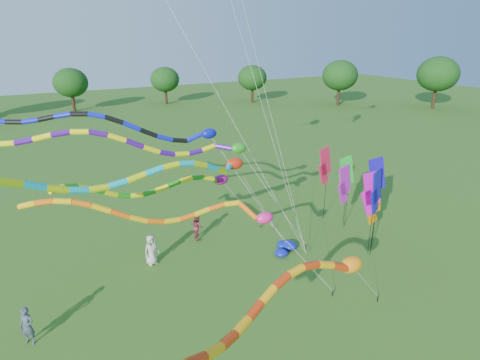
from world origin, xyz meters
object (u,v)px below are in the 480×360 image
person_a (151,250)px  person_b (27,326)px  tube_kite_red (292,294)px  blue_nylon_heap (282,246)px  person_c (198,227)px  tube_kite_orange (184,213)px

person_a → person_b: size_ratio=1.02×
tube_kite_red → blue_nylon_heap: size_ratio=8.75×
blue_nylon_heap → person_b: 12.81m
blue_nylon_heap → person_a: (-6.84, 2.01, 0.64)m
blue_nylon_heap → person_c: (-3.66, 3.41, 0.60)m
tube_kite_red → person_b: bearing=121.5°
tube_kite_orange → person_b: (-6.09, 1.36, -4.00)m
person_a → blue_nylon_heap: bearing=-30.1°
tube_kite_orange → person_a: tube_kite_orange is taller
person_b → person_c: person_b is taller
blue_nylon_heap → person_c: bearing=137.0°
blue_nylon_heap → person_c: person_c is taller
tube_kite_orange → person_c: size_ratio=7.49×
tube_kite_red → blue_nylon_heap: 10.11m
blue_nylon_heap → tube_kite_orange: bearing=-157.8°
blue_nylon_heap → person_c: 5.04m
tube_kite_orange → person_c: bearing=81.5°
person_c → blue_nylon_heap: bearing=-129.7°
tube_kite_orange → blue_nylon_heap: tube_kite_orange is taller
person_a → person_b: person_a is taller
person_b → tube_kite_red: bearing=-1.6°
person_a → person_c: size_ratio=1.05×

